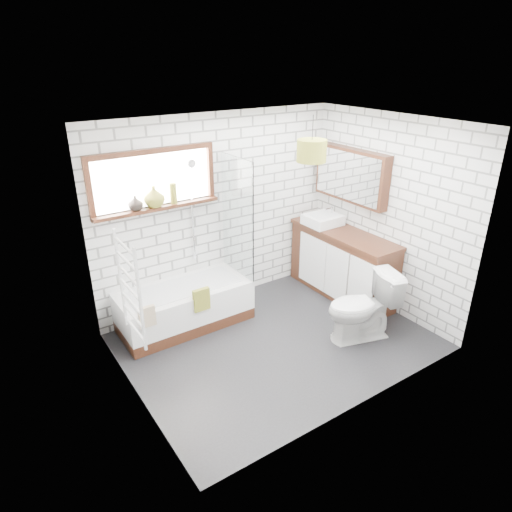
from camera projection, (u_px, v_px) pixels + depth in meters
floor at (277, 341)px, 5.42m from camera, size 3.40×2.60×0.01m
ceiling at (282, 124)px, 4.39m from camera, size 3.40×2.60×0.01m
wall_back at (219, 212)px, 5.89m from camera, size 3.40×0.01×2.50m
wall_front at (369, 293)px, 3.92m from camera, size 3.40×0.01×2.50m
wall_left at (124, 286)px, 4.03m from camera, size 0.01×2.60×2.50m
wall_right at (387, 215)px, 5.77m from camera, size 0.01×2.60×2.50m
window at (154, 180)px, 5.20m from camera, size 1.52×0.16×0.68m
towel_radiator at (130, 289)px, 4.08m from camera, size 0.06×0.52×1.00m
mirror_cabinet at (351, 175)px, 6.02m from camera, size 0.16×1.20×0.70m
shower_riser at (192, 211)px, 5.61m from camera, size 0.02×0.02×1.30m
bathtub at (185, 306)px, 5.65m from camera, size 1.61×0.71×0.52m
shower_screen at (237, 217)px, 5.64m from camera, size 0.02×0.72×1.50m
towel_green at (201, 300)px, 5.32m from camera, size 0.20×0.06×0.28m
towel_beige at (147, 317)px, 4.98m from camera, size 0.19×0.05×0.24m
vanity at (342, 263)px, 6.29m from camera, size 0.53×1.65×0.94m
basin at (323, 220)px, 6.32m from camera, size 0.47×0.41×0.14m
tap at (332, 213)px, 6.38m from camera, size 0.04×0.04×0.17m
toilet at (362, 307)px, 5.32m from camera, size 0.68×0.92×0.83m
vase_olive at (154, 198)px, 5.24m from camera, size 0.27×0.27×0.25m
vase_dark at (136, 205)px, 5.14m from camera, size 0.21×0.21×0.17m
bottle at (174, 195)px, 5.36m from camera, size 0.10×0.10×0.24m
pendant at (312, 151)px, 5.25m from camera, size 0.35×0.35×0.25m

